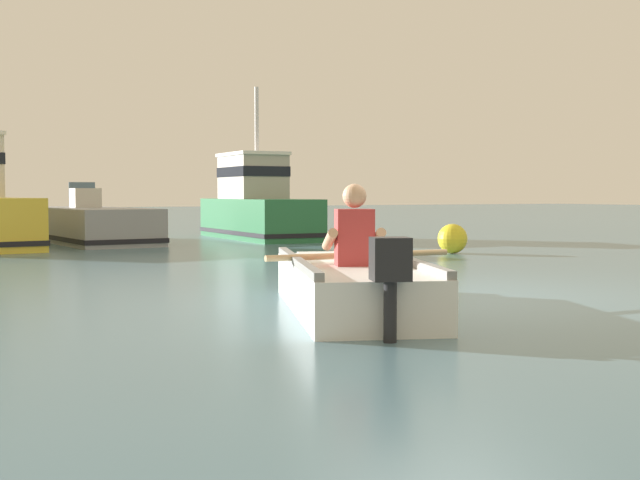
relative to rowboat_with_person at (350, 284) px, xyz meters
name	(u,v)px	position (x,y,z in m)	size (l,w,h in m)	color
ground_plane	(450,296)	(1.47, 0.39, -0.25)	(120.00, 120.00, 0.00)	slate
rowboat_with_person	(350,284)	(0.00, 0.00, 0.00)	(2.33, 3.62, 1.19)	white
moored_boat_grey	(91,226)	(0.40, 12.16, 0.12)	(2.08, 5.03, 1.36)	gray
moored_boat_green	(257,206)	(4.39, 11.93, 0.54)	(1.75, 4.58, 3.69)	#287042
mooring_buoy	(452,239)	(5.42, 5.50, 0.02)	(0.55, 0.55, 0.55)	yellow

